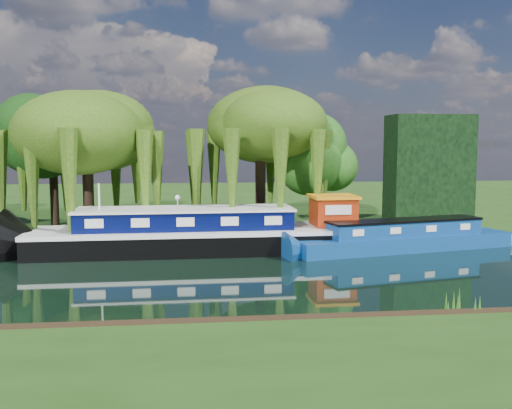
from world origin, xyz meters
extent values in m
plane|color=black|center=(0.00, 0.00, 0.00)|extent=(120.00, 120.00, 0.00)
cube|color=#1E3D10|center=(0.00, 34.00, 0.23)|extent=(120.00, 52.00, 0.45)
cube|color=black|center=(2.14, 6.47, 0.50)|extent=(20.03, 4.78, 1.33)
cube|color=silver|center=(2.14, 6.47, 1.27)|extent=(20.14, 4.87, 0.24)
cube|color=#030938|center=(1.03, 6.45, 1.93)|extent=(12.43, 3.41, 1.05)
cube|color=silver|center=(1.03, 6.45, 2.53)|extent=(12.65, 3.63, 0.13)
cube|color=maroon|center=(9.89, 6.61, 2.24)|extent=(2.48, 2.48, 1.66)
cube|color=orange|center=(9.89, 6.61, 3.16)|extent=(2.76, 2.76, 0.18)
cylinder|color=silver|center=(-3.85, 6.37, 2.74)|extent=(0.11, 0.11, 2.66)
cube|color=navy|center=(14.00, 5.49, 0.38)|extent=(13.93, 5.24, 1.03)
cube|color=navy|center=(14.00, 5.49, 1.32)|extent=(9.78, 3.78, 0.86)
cube|color=black|center=(14.00, 5.49, 1.81)|extent=(9.91, 3.92, 0.11)
cube|color=silver|center=(10.66, 3.84, 1.37)|extent=(0.68, 0.21, 0.37)
cube|color=silver|center=(13.01, 4.36, 1.37)|extent=(0.68, 0.21, 0.37)
cube|color=silver|center=(15.36, 4.89, 1.37)|extent=(0.68, 0.21, 0.37)
cube|color=silver|center=(17.71, 5.41, 1.37)|extent=(0.68, 0.21, 0.37)
cylinder|color=black|center=(-5.25, 11.00, 3.08)|extent=(0.68, 0.68, 5.27)
ellipsoid|color=#2D4E10|center=(-5.25, 11.00, 6.89)|extent=(7.35, 7.35, 4.75)
cylinder|color=black|center=(6.02, 11.19, 3.12)|extent=(0.76, 0.76, 5.34)
ellipsoid|color=#2D4E10|center=(6.02, 11.19, 6.98)|extent=(7.30, 7.30, 4.71)
cylinder|color=black|center=(-8.49, 15.63, 3.73)|extent=(0.59, 0.59, 6.55)
ellipsoid|color=black|center=(-8.49, 15.63, 6.41)|extent=(5.24, 5.24, 5.24)
cylinder|color=black|center=(10.65, 12.57, 3.06)|extent=(0.45, 0.45, 5.21)
ellipsoid|color=#1B4E13|center=(10.65, 12.57, 5.19)|extent=(4.17, 4.17, 4.17)
cube|color=black|center=(19.00, 14.00, 4.45)|extent=(6.00, 3.00, 8.00)
cylinder|color=silver|center=(0.50, 10.50, 1.55)|extent=(0.10, 0.10, 2.20)
sphere|color=white|center=(0.50, 10.50, 2.83)|extent=(0.36, 0.36, 0.36)
cylinder|color=silver|center=(-10.00, 8.40, 0.95)|extent=(0.16, 0.16, 1.00)
cylinder|color=silver|center=(-4.00, 8.40, 0.95)|extent=(0.16, 0.16, 1.00)
cylinder|color=silver|center=(3.00, 8.40, 0.95)|extent=(0.16, 0.16, 1.00)
cylinder|color=silver|center=(9.00, 8.40, 0.95)|extent=(0.16, 0.16, 1.00)
cone|color=#1D5316|center=(11.00, -7.70, 0.55)|extent=(1.20, 1.20, 1.10)
camera|label=1|loc=(1.46, -26.81, 6.30)|focal=40.00mm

